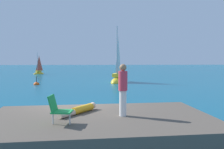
# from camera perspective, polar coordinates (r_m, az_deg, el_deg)

# --- Properties ---
(ground_plane) EXTENTS (160.00, 160.00, 0.00)m
(ground_plane) POSITION_cam_1_polar(r_m,az_deg,el_deg) (10.36, -8.50, -11.05)
(ground_plane) COLOR #0F5675
(shore_ledge) EXTENTS (7.22, 4.61, 0.86)m
(shore_ledge) POSITION_cam_1_polar(r_m,az_deg,el_deg) (7.77, -2.72, -12.85)
(shore_ledge) COLOR brown
(shore_ledge) RESTS_ON ground
(boulder_seaward) EXTENTS (1.94, 2.00, 1.09)m
(boulder_seaward) POSITION_cam_1_polar(r_m,az_deg,el_deg) (9.90, -0.45, -11.71)
(boulder_seaward) COLOR brown
(boulder_seaward) RESTS_ON ground
(boulder_inland) EXTENTS (0.74, 0.86, 0.51)m
(boulder_inland) POSITION_cam_1_polar(r_m,az_deg,el_deg) (10.44, 0.40, -10.89)
(boulder_inland) COLOR brown
(boulder_inland) RESTS_ON ground
(sailboat_near) EXTENTS (2.22, 3.64, 6.55)m
(sailboat_near) POSITION_cam_1_polar(r_m,az_deg,el_deg) (26.43, 1.32, -1.07)
(sailboat_near) COLOR yellow
(sailboat_near) RESTS_ON ground
(sailboat_far) EXTENTS (1.75, 2.01, 3.81)m
(sailboat_far) POSITION_cam_1_polar(r_m,az_deg,el_deg) (41.42, -16.71, 0.38)
(sailboat_far) COLOR yellow
(sailboat_far) RESTS_ON ground
(person_sunbather) EXTENTS (1.13, 1.51, 0.25)m
(person_sunbather) POSITION_cam_1_polar(r_m,az_deg,el_deg) (8.16, -7.39, -8.11)
(person_sunbather) COLOR gold
(person_sunbather) RESTS_ON shore_ledge
(person_standing) EXTENTS (0.28, 0.28, 1.62)m
(person_standing) POSITION_cam_1_polar(r_m,az_deg,el_deg) (7.59, 2.55, -3.25)
(person_standing) COLOR white
(person_standing) RESTS_ON shore_ledge
(beach_chair) EXTENTS (0.65, 0.55, 0.80)m
(beach_chair) POSITION_cam_1_polar(r_m,az_deg,el_deg) (6.87, -12.47, -7.68)
(beach_chair) COLOR green
(beach_chair) RESTS_ON shore_ledge
(marker_buoy) EXTENTS (0.56, 0.56, 1.13)m
(marker_buoy) POSITION_cam_1_polar(r_m,az_deg,el_deg) (25.22, -17.18, -2.29)
(marker_buoy) COLOR #EA5114
(marker_buoy) RESTS_ON ground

